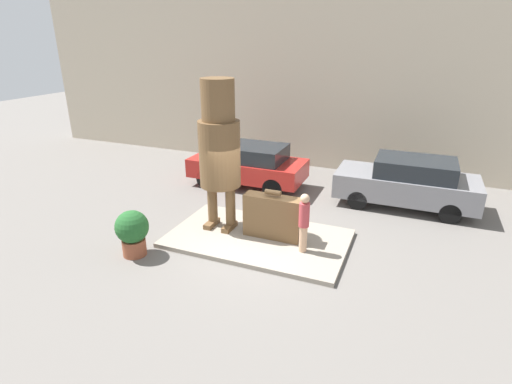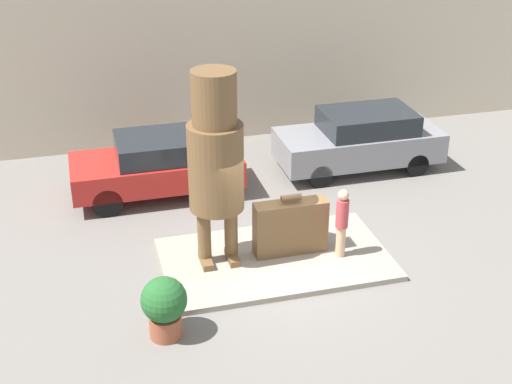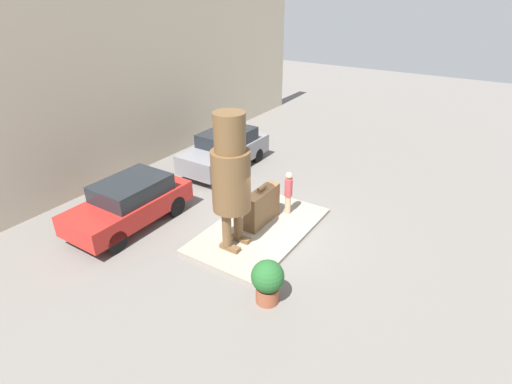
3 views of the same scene
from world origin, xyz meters
name	(u,v)px [view 3 (image 3 of 3)]	position (x,y,z in m)	size (l,w,h in m)	color
ground_plane	(260,231)	(0.00, 0.00, 0.00)	(60.00, 60.00, 0.00)	slate
pedestal	(260,230)	(0.00, 0.00, 0.06)	(4.83, 2.87, 0.12)	gray
building_backdrop	(95,96)	(0.00, 7.42, 3.47)	(28.00, 0.60, 6.94)	beige
statue_figure	(231,172)	(-1.20, 0.21, 2.55)	(1.12, 1.12, 4.15)	brown
giant_suitcase	(262,206)	(0.37, 0.15, 0.72)	(1.57, 0.44, 1.37)	brown
tourist	(288,191)	(1.36, -0.29, 0.98)	(0.27, 0.27, 1.57)	tan
parked_car_red	(130,202)	(-1.93, 3.87, 0.85)	(4.21, 1.87, 1.58)	#B2231E
parked_car_grey	(225,149)	(3.59, 4.05, 0.86)	(4.40, 1.85, 1.65)	gray
planter_pot	(268,280)	(-2.64, -1.91, 0.67)	(0.84, 0.84, 1.21)	brown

